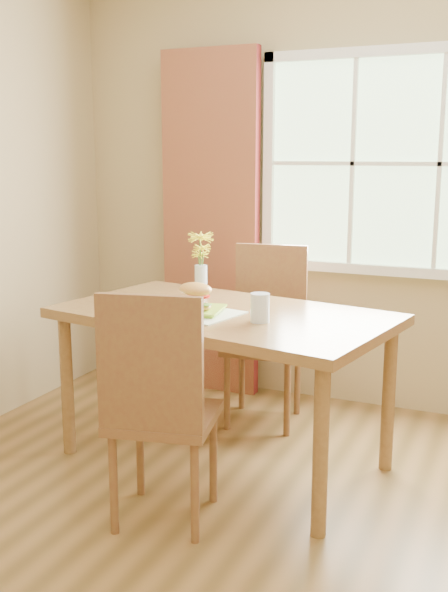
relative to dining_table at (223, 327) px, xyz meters
name	(u,v)px	position (x,y,z in m)	size (l,w,h in m)	color
room	(296,215)	(0.61, -0.77, 0.64)	(4.24, 3.84, 2.74)	brown
window	(396,164)	(0.61, 1.10, 0.79)	(1.62, 0.06, 1.32)	#B4E0A9
curtain_left	(211,226)	(-0.54, 1.01, 0.39)	(0.65, 0.08, 2.20)	maroon
dining_table	(223,327)	(0.00, 0.00, 0.00)	(1.76, 1.19, 0.79)	brown
chair_near	(158,401)	(0.02, -0.71, -0.15)	(0.51, 0.51, 1.03)	brown
chair_far	(267,325)	(-0.01, 0.67, -0.15)	(0.49, 0.49, 1.03)	brown
placemat	(192,312)	(-0.12, -0.10, 0.08)	(0.45, 0.33, 0.01)	beige
plate	(197,311)	(-0.10, -0.10, 0.09)	(0.25, 0.25, 0.01)	#A3DC37
croissant_sandwich	(195,297)	(-0.10, -0.12, 0.17)	(0.21, 0.17, 0.14)	#EBC250
water_glass	(260,308)	(0.25, -0.14, 0.15)	(0.09, 0.09, 0.13)	silver
flower_vase	(201,258)	(-0.26, 0.28, 0.29)	(0.14, 0.14, 0.35)	silver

